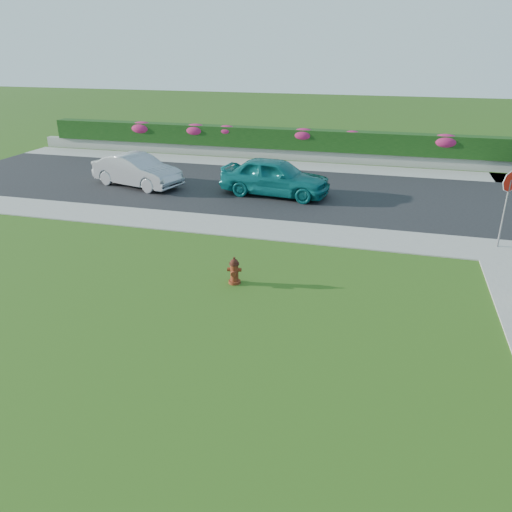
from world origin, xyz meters
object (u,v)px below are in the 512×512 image
(sedan_silver, at_px, (137,170))
(sedan_teal, at_px, (275,177))
(fire_hydrant, at_px, (234,271))
(stop_sign, at_px, (508,191))

(sedan_silver, bearing_deg, sedan_teal, -72.17)
(fire_hydrant, xyz_separation_m, sedan_silver, (-7.25, 8.42, 0.39))
(sedan_teal, xyz_separation_m, sedan_silver, (-6.39, -0.18, -0.08))
(fire_hydrant, distance_m, stop_sign, 8.89)
(fire_hydrant, height_order, sedan_teal, sedan_teal)
(stop_sign, bearing_deg, fire_hydrant, -167.57)
(fire_hydrant, distance_m, sedan_silver, 11.12)
(sedan_silver, xyz_separation_m, stop_sign, (14.65, -3.74, 1.12))
(fire_hydrant, height_order, stop_sign, stop_sign)
(fire_hydrant, xyz_separation_m, stop_sign, (7.41, 4.68, 1.50))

